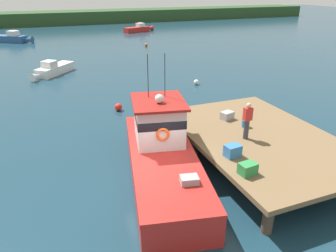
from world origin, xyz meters
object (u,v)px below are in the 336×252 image
at_px(crate_single_by_cleat, 248,169).
at_px(mooring_buoy_channel_marker, 146,45).
at_px(crate_stack_mid_dock, 233,151).
at_px(mooring_buoy_spare_mooring, 196,82).
at_px(moored_boat_near_channel, 11,38).
at_px(moored_boat_far_left, 139,29).
at_px(bait_bucket, 245,123).
at_px(main_fishing_boat, 161,151).
at_px(moored_boat_far_right, 53,70).
at_px(crate_stack_near_edge, 227,115).
at_px(mooring_buoy_inshore, 118,107).
at_px(deckhand_by_the_boat, 247,120).

xyz_separation_m(crate_single_by_cleat, mooring_buoy_channel_marker, (6.75, 32.34, -1.21)).
xyz_separation_m(crate_stack_mid_dock, mooring_buoy_spare_mooring, (4.87, 12.92, -1.23)).
bearing_deg(mooring_buoy_spare_mooring, crate_single_by_cleat, -109.61).
xyz_separation_m(moored_boat_near_channel, mooring_buoy_channel_marker, (16.43, -10.05, -0.34)).
bearing_deg(moored_boat_far_left, mooring_buoy_spare_mooring, -98.65).
height_order(bait_bucket, moored_boat_near_channel, moored_boat_near_channel).
bearing_deg(crate_single_by_cleat, main_fishing_boat, 124.83).
xyz_separation_m(bait_bucket, mooring_buoy_channel_marker, (4.48, 28.85, -1.17)).
height_order(moored_boat_far_right, mooring_buoy_channel_marker, moored_boat_far_right).
xyz_separation_m(crate_stack_near_edge, crate_single_by_cleat, (-1.98, -4.63, 0.02)).
xyz_separation_m(main_fishing_boat, crate_stack_near_edge, (4.09, 1.59, 0.38)).
bearing_deg(mooring_buoy_spare_mooring, crate_stack_near_edge, -107.83).
bearing_deg(mooring_buoy_inshore, crate_single_by_cleat, -79.08).
height_order(crate_stack_near_edge, moored_boat_far_left, crate_stack_near_edge).
distance_m(deckhand_by_the_boat, moored_boat_far_left, 44.66).
distance_m(main_fishing_boat, mooring_buoy_spare_mooring, 13.30).
relative_size(moored_boat_far_left, moored_boat_near_channel, 0.97).
xyz_separation_m(main_fishing_boat, bait_bucket, (4.38, 0.45, 0.36)).
distance_m(moored_boat_far_right, mooring_buoy_inshore, 11.43).
relative_size(crate_stack_near_edge, crate_single_by_cleat, 1.00).
relative_size(crate_stack_mid_dock, mooring_buoy_inshore, 1.28).
xyz_separation_m(main_fishing_boat, mooring_buoy_inshore, (0.02, 7.81, -0.77)).
bearing_deg(moored_boat_near_channel, crate_stack_near_edge, -72.84).
distance_m(main_fishing_boat, mooring_buoy_inshore, 7.84).
height_order(crate_single_by_cleat, moored_boat_far_left, crate_single_by_cleat).
bearing_deg(moored_boat_far_left, bait_bucket, -100.16).
height_order(moored_boat_near_channel, mooring_buoy_channel_marker, moored_boat_near_channel).
distance_m(moored_boat_far_left, moored_boat_far_right, 28.90).
xyz_separation_m(main_fishing_boat, mooring_buoy_channel_marker, (8.86, 29.30, -0.81)).
bearing_deg(mooring_buoy_inshore, bait_bucket, -59.33).
relative_size(main_fishing_boat, moored_boat_far_left, 1.77).
bearing_deg(main_fishing_boat, bait_bucket, 5.90).
bearing_deg(bait_bucket, main_fishing_boat, -174.10).
xyz_separation_m(mooring_buoy_spare_mooring, mooring_buoy_channel_marker, (1.69, 18.14, -0.01)).
bearing_deg(mooring_buoy_channel_marker, crate_single_by_cleat, -101.79).
bearing_deg(deckhand_by_the_boat, crate_stack_near_edge, 79.53).
xyz_separation_m(main_fishing_boat, crate_stack_mid_dock, (2.30, -1.75, 0.43)).
bearing_deg(bait_bucket, mooring_buoy_inshore, 120.67).
bearing_deg(moored_boat_near_channel, moored_boat_far_right, -78.25).
xyz_separation_m(deckhand_by_the_boat, mooring_buoy_inshore, (-3.66, 8.40, -1.82)).
bearing_deg(crate_stack_near_edge, moored_boat_near_channel, 107.16).
height_order(crate_single_by_cleat, moored_boat_far_right, crate_single_by_cleat).
distance_m(crate_single_by_cleat, mooring_buoy_channel_marker, 33.05).
bearing_deg(main_fishing_boat, mooring_buoy_spare_mooring, 57.30).
relative_size(deckhand_by_the_boat, mooring_buoy_inshore, 3.47).
bearing_deg(mooring_buoy_spare_mooring, moored_boat_far_right, 144.06).
distance_m(crate_single_by_cleat, mooring_buoy_inshore, 11.10).
distance_m(crate_stack_near_edge, mooring_buoy_channel_marker, 28.14).
bearing_deg(crate_single_by_cleat, bait_bucket, 56.91).
distance_m(crate_stack_near_edge, bait_bucket, 1.18).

